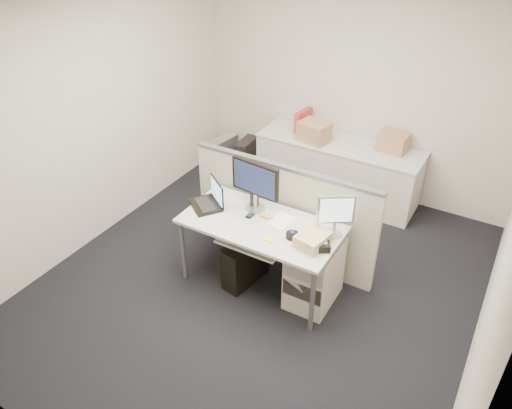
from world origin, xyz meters
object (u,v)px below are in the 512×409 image
Objects in this scene: monitor_main at (255,186)px; desk_phone at (317,244)px; laptop at (205,195)px; desk at (261,229)px.

monitor_main is 2.37× the size of desk_phone.
laptop is at bearing 146.82° from desk_phone.
monitor_main is 0.51m from laptop.
desk is 4.40× the size of laptop.
monitor_main is at bearing 133.17° from desk.
desk_phone is (0.60, -0.07, 0.10)m from desk.
laptop is 1.59× the size of desk_phone.
desk is 2.94× the size of monitor_main.
desk_phone is (0.77, -0.25, -0.22)m from monitor_main.
desk_phone is (1.22, -0.05, -0.09)m from laptop.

